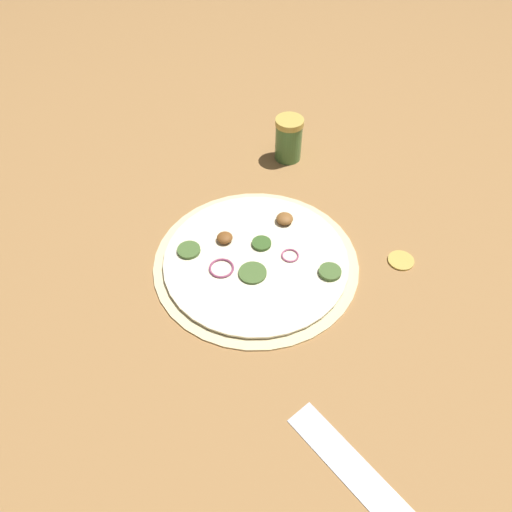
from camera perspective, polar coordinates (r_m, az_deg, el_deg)
ground_plane at (r=0.83m, az=0.00°, el=-0.74°), size 3.00×3.00×0.00m
pizza at (r=0.83m, az=0.00°, el=-0.44°), size 0.34×0.34×0.03m
spice_jar at (r=1.01m, az=3.75°, el=13.22°), size 0.06×0.06×0.09m
loose_cap at (r=0.86m, az=16.25°, el=-0.42°), size 0.04×0.04×0.01m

